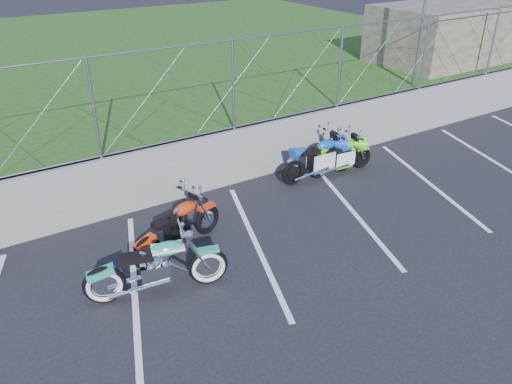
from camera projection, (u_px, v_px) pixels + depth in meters
ground at (286, 270)px, 8.70m from camera, size 90.00×90.00×0.00m
retaining_wall at (196, 165)px, 11.01m from camera, size 30.00×0.22×1.30m
grass_field at (76, 70)px, 18.49m from camera, size 30.00×20.00×1.30m
stone_building at (449, 33)px, 16.74m from camera, size 5.00×3.00×1.80m
chain_link_fence at (191, 93)px, 10.24m from camera, size 28.00×0.03×2.00m
sign_pole at (421, 31)px, 13.70m from camera, size 0.08×0.08×3.00m
parking_lines at (306, 225)px, 10.01m from camera, size 18.29×4.31×0.01m
cruiser_turquoise at (159, 269)px, 7.97m from camera, size 2.28×0.83×1.16m
naked_orange at (179, 228)px, 9.10m from camera, size 2.00×0.82×1.03m
sportbike_green at (342, 157)px, 12.02m from camera, size 1.80×0.64×0.93m
sportbike_blue at (320, 160)px, 11.75m from camera, size 2.06×0.73×1.06m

